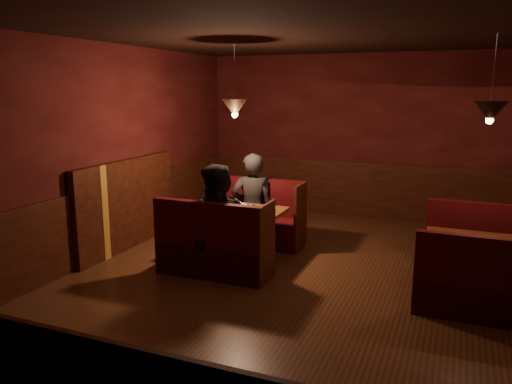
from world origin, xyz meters
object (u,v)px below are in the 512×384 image
at_px(main_table, 237,220).
at_px(main_bench_far, 258,223).
at_px(second_bench_near, 479,292).
at_px(second_bench_far, 477,252).
at_px(second_table, 477,253).
at_px(diner_b, 219,207).
at_px(diner_a, 252,188).
at_px(main_bench_near, 213,252).

height_order(main_table, main_bench_far, main_bench_far).
distance_m(main_bench_far, second_bench_near, 3.37).
height_order(main_table, second_bench_far, main_table).
height_order(second_table, second_bench_far, second_bench_far).
relative_size(main_bench_far, diner_b, 0.82).
distance_m(second_bench_far, second_bench_near, 1.35).
xyz_separation_m(second_bench_far, diner_a, (-3.09, 0.08, 0.58)).
bearing_deg(second_bench_near, diner_a, 155.16).
distance_m(main_bench_far, diner_b, 1.51).
height_order(diner_a, diner_b, diner_b).
bearing_deg(main_bench_far, second_table, -15.20).
height_order(second_bench_near, diner_b, diner_b).
distance_m(main_bench_near, second_bench_near, 3.02).
distance_m(main_table, main_bench_near, 0.77).
relative_size(main_table, second_bench_near, 1.03).
distance_m(second_bench_far, diner_b, 3.27).
xyz_separation_m(second_bench_near, diner_b, (-2.96, 0.09, 0.59)).
bearing_deg(diner_b, second_bench_far, 24.42).
bearing_deg(second_bench_far, main_bench_near, -156.21).
distance_m(main_bench_far, second_bench_far, 3.03).
relative_size(second_table, diner_b, 0.65).
distance_m(main_bench_far, diner_a, 0.56).
bearing_deg(main_table, second_bench_far, 11.13).
bearing_deg(main_table, second_table, -1.51).
bearing_deg(diner_a, main_bench_near, 69.03).
bearing_deg(second_table, main_table, 178.49).
bearing_deg(second_bench_far, main_table, -168.87).
bearing_deg(main_bench_far, main_table, -91.08).
relative_size(main_bench_far, main_bench_near, 1.00).
bearing_deg(second_table, diner_b, -168.76).
xyz_separation_m(second_table, diner_a, (-3.06, 0.75, 0.39)).
height_order(main_bench_near, second_table, main_bench_near).
relative_size(second_bench_far, diner_b, 0.72).
distance_m(main_bench_near, diner_a, 1.51).
distance_m(second_table, diner_b, 3.02).
relative_size(second_table, second_bench_far, 0.90).
relative_size(second_table, diner_a, 0.66).
relative_size(second_table, second_bench_near, 0.90).
bearing_deg(second_bench_far, diner_a, 178.58).
height_order(main_table, diner_b, diner_b).
distance_m(main_bench_near, diner_b, 0.57).
bearing_deg(main_table, second_bench_near, -13.98).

